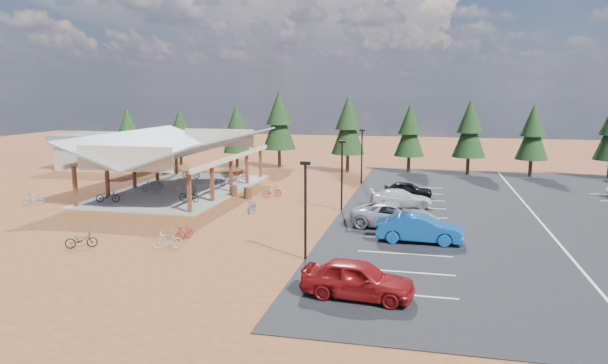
# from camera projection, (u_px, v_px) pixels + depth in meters

# --- Properties ---
(ground) EXTENTS (140.00, 140.00, 0.00)m
(ground) POSITION_uv_depth(u_px,v_px,m) (268.00, 213.00, 38.81)
(ground) COLOR brown
(ground) RESTS_ON ground
(asphalt_lot) EXTENTS (27.00, 44.00, 0.04)m
(asphalt_lot) POSITION_uv_depth(u_px,v_px,m) (536.00, 217.00, 37.62)
(asphalt_lot) COLOR black
(asphalt_lot) RESTS_ON ground
(concrete_pad) EXTENTS (10.60, 18.60, 0.10)m
(concrete_pad) POSITION_uv_depth(u_px,v_px,m) (182.00, 190.00, 47.73)
(concrete_pad) COLOR gray
(concrete_pad) RESTS_ON ground
(bike_pavilion) EXTENTS (11.65, 19.40, 4.97)m
(bike_pavilion) POSITION_uv_depth(u_px,v_px,m) (181.00, 147.00, 47.11)
(bike_pavilion) COLOR #512817
(bike_pavilion) RESTS_ON concrete_pad
(outbuilding) EXTENTS (11.00, 7.00, 3.90)m
(outbuilding) POSITION_uv_depth(u_px,v_px,m) (110.00, 151.00, 61.06)
(outbuilding) COLOR #ADA593
(outbuilding) RESTS_ON ground
(lamp_post_0) EXTENTS (0.50, 0.25, 5.14)m
(lamp_post_0) POSITION_uv_depth(u_px,v_px,m) (305.00, 203.00, 27.60)
(lamp_post_0) COLOR black
(lamp_post_0) RESTS_ON ground
(lamp_post_1) EXTENTS (0.50, 0.25, 5.14)m
(lamp_post_1) POSITION_uv_depth(u_px,v_px,m) (342.00, 170.00, 39.14)
(lamp_post_1) COLOR black
(lamp_post_1) RESTS_ON ground
(lamp_post_2) EXTENTS (0.50, 0.25, 5.14)m
(lamp_post_2) POSITION_uv_depth(u_px,v_px,m) (362.00, 152.00, 50.68)
(lamp_post_2) COLOR black
(lamp_post_2) RESTS_ON ground
(trash_bin_0) EXTENTS (0.60, 0.60, 0.90)m
(trash_bin_0) POSITION_uv_depth(u_px,v_px,m) (248.00, 193.00, 44.00)
(trash_bin_0) COLOR #472A19
(trash_bin_0) RESTS_ON ground
(trash_bin_1) EXTENTS (0.60, 0.60, 0.90)m
(trash_bin_1) POSITION_uv_depth(u_px,v_px,m) (233.00, 191.00, 44.90)
(trash_bin_1) COLOR #472A19
(trash_bin_1) RESTS_ON ground
(pine_0) EXTENTS (2.88, 2.88, 6.71)m
(pine_0) POSITION_uv_depth(u_px,v_px,m) (128.00, 130.00, 64.27)
(pine_0) COLOR #382314
(pine_0) RESTS_ON ground
(pine_1) EXTENTS (2.85, 2.85, 6.64)m
(pine_1) POSITION_uv_depth(u_px,v_px,m) (180.00, 131.00, 63.51)
(pine_1) COLOR #382314
(pine_1) RESTS_ON ground
(pine_2) EXTENTS (3.09, 3.09, 7.20)m
(pine_2) POSITION_uv_depth(u_px,v_px,m) (237.00, 129.00, 61.45)
(pine_2) COLOR #382314
(pine_2) RESTS_ON ground
(pine_3) EXTENTS (3.77, 3.77, 8.79)m
(pine_3) POSITION_uv_depth(u_px,v_px,m) (279.00, 121.00, 61.20)
(pine_3) COLOR #382314
(pine_3) RESTS_ON ground
(pine_4) EXTENTS (3.56, 3.56, 8.29)m
(pine_4) POSITION_uv_depth(u_px,v_px,m) (348.00, 125.00, 57.58)
(pine_4) COLOR #382314
(pine_4) RESTS_ON ground
(pine_5) EXTENTS (3.19, 3.19, 7.42)m
(pine_5) POSITION_uv_depth(u_px,v_px,m) (410.00, 130.00, 57.46)
(pine_5) COLOR #382314
(pine_5) RESTS_ON ground
(pine_6) EXTENTS (3.39, 3.39, 7.90)m
(pine_6) POSITION_uv_depth(u_px,v_px,m) (470.00, 129.00, 55.54)
(pine_6) COLOR #382314
(pine_6) RESTS_ON ground
(pine_7) EXTENTS (3.20, 3.20, 7.46)m
(pine_7) POSITION_uv_depth(u_px,v_px,m) (533.00, 132.00, 54.34)
(pine_7) COLOR #382314
(pine_7) RESTS_ON ground
(bike_0) EXTENTS (1.96, 1.06, 0.98)m
(bike_0) POSITION_uv_depth(u_px,v_px,m) (108.00, 196.00, 42.02)
(bike_0) COLOR black
(bike_0) RESTS_ON concrete_pad
(bike_1) EXTENTS (1.91, 0.75, 1.12)m
(bike_1) POSITION_uv_depth(u_px,v_px,m) (150.00, 186.00, 46.09)
(bike_1) COLOR gray
(bike_1) RESTS_ON concrete_pad
(bike_2) EXTENTS (1.80, 0.85, 0.91)m
(bike_2) POSITION_uv_depth(u_px,v_px,m) (155.00, 183.00, 48.14)
(bike_2) COLOR navy
(bike_2) RESTS_ON concrete_pad
(bike_3) EXTENTS (1.86, 0.71, 1.09)m
(bike_3) POSITION_uv_depth(u_px,v_px,m) (191.00, 173.00, 53.38)
(bike_3) COLOR maroon
(bike_3) RESTS_ON concrete_pad
(bike_4) EXTENTS (1.97, 1.05, 0.98)m
(bike_4) POSITION_uv_depth(u_px,v_px,m) (189.00, 196.00, 42.18)
(bike_4) COLOR black
(bike_4) RESTS_ON concrete_pad
(bike_5) EXTENTS (1.90, 0.81, 1.11)m
(bike_5) POSITION_uv_depth(u_px,v_px,m) (187.00, 186.00, 46.04)
(bike_5) COLOR gray
(bike_5) RESTS_ON concrete_pad
(bike_6) EXTENTS (1.66, 1.02, 0.83)m
(bike_6) POSITION_uv_depth(u_px,v_px,m) (218.00, 182.00, 49.25)
(bike_6) COLOR navy
(bike_6) RESTS_ON concrete_pad
(bike_7) EXTENTS (1.85, 0.70, 1.09)m
(bike_7) POSITION_uv_depth(u_px,v_px,m) (239.00, 174.00, 52.93)
(bike_7) COLOR maroon
(bike_7) RESTS_ON concrete_pad
(bike_9) EXTENTS (1.49, 1.46, 0.98)m
(bike_9) POSITION_uv_depth(u_px,v_px,m) (33.00, 199.00, 41.57)
(bike_9) COLOR gray
(bike_9) RESTS_ON ground
(bike_11) EXTENTS (0.89, 1.52, 0.88)m
(bike_11) POSITION_uv_depth(u_px,v_px,m) (184.00, 233.00, 31.70)
(bike_11) COLOR maroon
(bike_11) RESTS_ON ground
(bike_12) EXTENTS (1.79, 1.35, 0.90)m
(bike_12) POSITION_uv_depth(u_px,v_px,m) (81.00, 240.00, 30.09)
(bike_12) COLOR black
(bike_12) RESTS_ON ground
(bike_13) EXTENTS (1.72, 1.02, 1.00)m
(bike_13) POSITION_uv_depth(u_px,v_px,m) (168.00, 240.00, 29.88)
(bike_13) COLOR #A0A4A8
(bike_13) RESTS_ON ground
(bike_14) EXTENTS (0.63, 1.77, 0.92)m
(bike_14) POSITION_uv_depth(u_px,v_px,m) (252.00, 206.00, 39.06)
(bike_14) COLOR navy
(bike_14) RESTS_ON ground
(bike_15) EXTENTS (1.63, 1.27, 0.98)m
(bike_15) POSITION_uv_depth(u_px,v_px,m) (272.00, 191.00, 44.51)
(bike_15) COLOR maroon
(bike_15) RESTS_ON ground
(car_0) EXTENTS (4.94, 2.43, 1.62)m
(car_0) POSITION_uv_depth(u_px,v_px,m) (358.00, 279.00, 22.67)
(car_0) COLOR maroon
(car_0) RESTS_ON asphalt_lot
(car_1) EXTENTS (4.88, 1.73, 1.60)m
(car_1) POSITION_uv_depth(u_px,v_px,m) (419.00, 228.00, 31.08)
(car_1) COLOR #0F4D9A
(car_1) RESTS_ON asphalt_lot
(car_2) EXTENTS (5.82, 3.15, 1.55)m
(car_2) POSITION_uv_depth(u_px,v_px,m) (395.00, 216.00, 34.41)
(car_2) COLOR #9FA1A6
(car_2) RESTS_ON asphalt_lot
(car_3) EXTENTS (4.92, 2.74, 1.35)m
(car_3) POSITION_uv_depth(u_px,v_px,m) (401.00, 198.00, 40.49)
(car_3) COLOR #BDBDBD
(car_3) RESTS_ON asphalt_lot
(car_4) EXTENTS (4.07, 2.06, 1.33)m
(car_4) POSITION_uv_depth(u_px,v_px,m) (408.00, 190.00, 44.16)
(car_4) COLOR black
(car_4) RESTS_ON asphalt_lot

